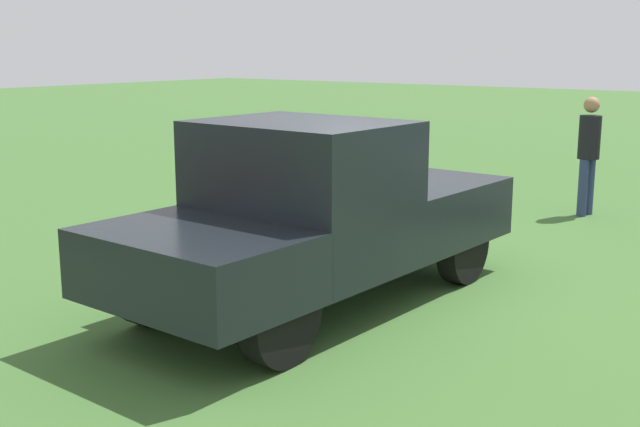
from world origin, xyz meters
The scene contains 3 objects.
ground_plane centered at (0.00, 0.00, 0.00)m, with size 80.00×80.00×0.00m, color #3D662D.
pickup_truck centered at (-0.67, 0.23, 0.95)m, with size 4.67×2.01×1.82m.
person_visitor centered at (5.19, -0.45, 1.01)m, with size 0.37×0.37×1.77m.
Camera 1 is at (-6.66, -4.40, 2.51)m, focal length 44.95 mm.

